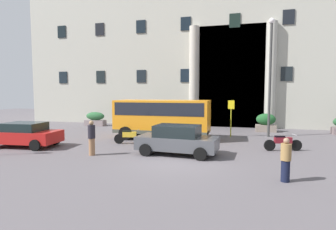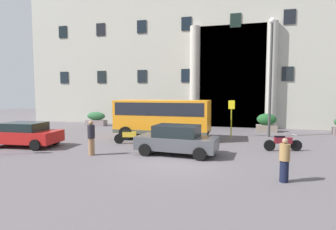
% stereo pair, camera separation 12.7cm
% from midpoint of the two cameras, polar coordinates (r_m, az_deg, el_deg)
% --- Properties ---
extents(ground_plane, '(80.00, 64.00, 0.12)m').
position_cam_midpoint_polar(ground_plane, '(13.07, 1.60, -9.49)').
color(ground_plane, '#585357').
extents(office_building_facade, '(38.38, 9.69, 21.48)m').
position_cam_midpoint_polar(office_building_facade, '(30.90, 9.55, 18.86)').
color(office_building_facade, '#AFAD9E').
rests_on(office_building_facade, ground_plane).
extents(orange_minibus, '(6.34, 2.72, 2.62)m').
position_cam_midpoint_polar(orange_minibus, '(18.64, -1.33, -0.12)').
color(orange_minibus, orange).
rests_on(orange_minibus, ground_plane).
extents(bus_stop_sign, '(0.44, 0.08, 2.59)m').
position_cam_midpoint_polar(bus_stop_sign, '(19.88, 12.81, 0.14)').
color(bus_stop_sign, '#9C9B18').
rests_on(bus_stop_sign, ground_plane).
extents(hedge_planter_entrance_right, '(1.54, 0.90, 1.37)m').
position_cam_midpoint_polar(hedge_planter_entrance_right, '(24.53, -3.65, -1.12)').
color(hedge_planter_entrance_right, '#636659').
rests_on(hedge_planter_entrance_right, ground_plane).
extents(hedge_planter_far_east, '(1.94, 0.79, 1.30)m').
position_cam_midpoint_polar(hedge_planter_far_east, '(26.91, -15.02, -0.82)').
color(hedge_planter_far_east, gray).
rests_on(hedge_planter_far_east, ground_plane).
extents(hedge_planter_east, '(1.57, 0.91, 1.46)m').
position_cam_midpoint_polar(hedge_planter_east, '(23.34, 19.54, -1.56)').
color(hedge_planter_east, gray).
rests_on(hedge_planter_east, ground_plane).
extents(hedge_planter_entrance_left, '(1.44, 0.87, 1.54)m').
position_cam_midpoint_polar(hedge_planter_entrance_left, '(23.02, 3.97, -1.29)').
color(hedge_planter_entrance_left, '#6D605F').
rests_on(hedge_planter_entrance_left, ground_plane).
extents(parked_compact_extra, '(4.16, 2.16, 1.50)m').
position_cam_midpoint_polar(parked_compact_extra, '(13.94, 1.67, -5.16)').
color(parked_compact_extra, '#47484D').
rests_on(parked_compact_extra, ground_plane).
extents(white_taxi_kerbside, '(4.08, 2.28, 1.41)m').
position_cam_midpoint_polar(white_taxi_kerbside, '(17.97, -27.85, -3.57)').
color(white_taxi_kerbside, '#B41A18').
rests_on(white_taxi_kerbside, ground_plane).
extents(motorcycle_near_kerb, '(1.91, 0.61, 0.89)m').
position_cam_midpoint_polar(motorcycle_near_kerb, '(17.01, -8.34, -4.44)').
color(motorcycle_near_kerb, black).
rests_on(motorcycle_near_kerb, ground_plane).
extents(scooter_by_planter, '(2.00, 0.73, 0.89)m').
position_cam_midpoint_polar(scooter_by_planter, '(16.04, 22.45, -5.30)').
color(scooter_by_planter, black).
rests_on(scooter_by_planter, ground_plane).
extents(pedestrian_man_crossing, '(0.36, 0.36, 1.57)m').
position_cam_midpoint_polar(pedestrian_man_crossing, '(10.57, 22.98, -8.60)').
color(pedestrian_man_crossing, black).
rests_on(pedestrian_man_crossing, ground_plane).
extents(pedestrian_man_red_shirt, '(0.36, 0.36, 1.75)m').
position_cam_midpoint_polar(pedestrian_man_red_shirt, '(14.27, -15.84, -4.58)').
color(pedestrian_man_red_shirt, '#8F6544').
rests_on(pedestrian_man_red_shirt, ground_plane).
extents(lamppost_plaza_centre, '(0.40, 0.40, 8.28)m').
position_cam_midpoint_polar(lamppost_plaza_centre, '(20.68, 20.34, 8.94)').
color(lamppost_plaza_centre, '#373737').
rests_on(lamppost_plaza_centre, ground_plane).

